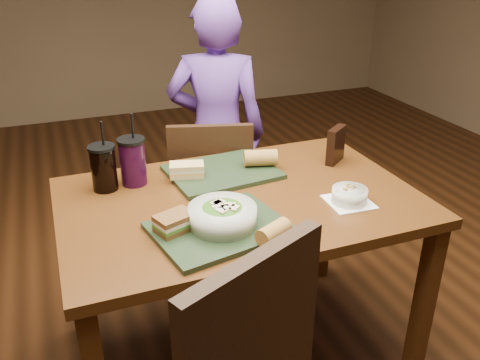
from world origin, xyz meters
name	(u,v)px	position (x,y,z in m)	size (l,w,h in m)	color
ground	(240,351)	(0.00, 0.00, 0.00)	(6.00, 6.00, 0.00)	#381C0B
dining_table	(240,218)	(0.00, 0.00, 0.66)	(1.30, 0.85, 0.75)	#4C290F
chair_far	(206,196)	(0.03, 0.54, 0.49)	(0.47, 0.48, 0.88)	black
diner	(217,134)	(0.18, 0.81, 0.70)	(0.51, 0.33, 1.39)	#5D348F
tray_near	(220,229)	(-0.15, -0.20, 0.76)	(0.42, 0.32, 0.02)	black
tray_far	(222,172)	(0.01, 0.22, 0.76)	(0.42, 0.32, 0.02)	black
salad_bowl	(222,214)	(-0.14, -0.19, 0.81)	(0.22, 0.22, 0.07)	silver
soup_bowl	(350,195)	(0.35, -0.18, 0.78)	(0.16, 0.16, 0.06)	white
sandwich_near	(175,222)	(-0.29, -0.17, 0.80)	(0.14, 0.12, 0.06)	#593819
sandwich_far	(187,170)	(-0.14, 0.21, 0.79)	(0.15, 0.10, 0.05)	tan
baguette_near	(274,232)	(-0.02, -0.34, 0.80)	(0.06, 0.06, 0.11)	#AD7533
baguette_far	(261,158)	(0.17, 0.20, 0.80)	(0.07, 0.07, 0.13)	#AD7533
cup_cola	(104,168)	(-0.45, 0.25, 0.84)	(0.10, 0.10, 0.27)	black
cup_berry	(133,161)	(-0.34, 0.26, 0.84)	(0.11, 0.11, 0.29)	black
chip_bag	(336,145)	(0.50, 0.16, 0.83)	(0.12, 0.04, 0.15)	black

